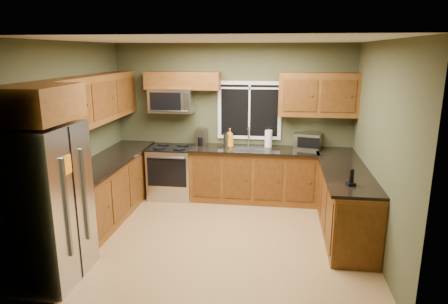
% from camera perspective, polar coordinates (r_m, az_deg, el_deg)
% --- Properties ---
extents(floor, '(4.20, 4.20, 0.00)m').
position_cam_1_polar(floor, '(5.83, -0.98, -11.86)').
color(floor, olive).
rests_on(floor, ground).
extents(ceiling, '(4.20, 4.20, 0.00)m').
position_cam_1_polar(ceiling, '(5.24, -1.11, 15.72)').
color(ceiling, white).
rests_on(ceiling, back_wall).
extents(back_wall, '(4.20, 0.00, 4.20)m').
position_cam_1_polar(back_wall, '(7.12, 1.21, 4.42)').
color(back_wall, '#414328').
rests_on(back_wall, ground).
extents(front_wall, '(4.20, 0.00, 4.20)m').
position_cam_1_polar(front_wall, '(3.67, -5.43, -5.12)').
color(front_wall, '#414328').
rests_on(front_wall, ground).
extents(left_wall, '(0.00, 3.60, 3.60)m').
position_cam_1_polar(left_wall, '(6.06, -21.07, 1.72)').
color(left_wall, '#414328').
rests_on(left_wall, ground).
extents(right_wall, '(0.00, 3.60, 3.60)m').
position_cam_1_polar(right_wall, '(5.46, 21.27, 0.41)').
color(right_wall, '#414328').
rests_on(right_wall, ground).
extents(window, '(1.12, 0.03, 1.02)m').
position_cam_1_polar(window, '(7.05, 3.64, 5.95)').
color(window, white).
rests_on(window, back_wall).
extents(base_cabinets_left, '(0.60, 2.65, 0.90)m').
position_cam_1_polar(base_cabinets_left, '(6.57, -16.10, -5.11)').
color(base_cabinets_left, brown).
rests_on(base_cabinets_left, ground).
extents(countertop_left, '(0.65, 2.65, 0.04)m').
position_cam_1_polar(countertop_left, '(6.43, -16.18, -1.16)').
color(countertop_left, black).
rests_on(countertop_left, base_cabinets_left).
extents(base_cabinets_back, '(2.17, 0.60, 0.90)m').
position_cam_1_polar(base_cabinets_back, '(7.01, 4.26, -3.36)').
color(base_cabinets_back, brown).
rests_on(base_cabinets_back, ground).
extents(countertop_back, '(2.17, 0.65, 0.04)m').
position_cam_1_polar(countertop_back, '(6.86, 4.32, 0.32)').
color(countertop_back, black).
rests_on(countertop_back, base_cabinets_back).
extents(base_cabinets_peninsula, '(0.60, 2.52, 0.90)m').
position_cam_1_polar(base_cabinets_peninsula, '(6.17, 16.68, -6.43)').
color(base_cabinets_peninsula, brown).
rests_on(base_cabinets_peninsula, ground).
extents(countertop_peninsula, '(0.65, 2.50, 0.04)m').
position_cam_1_polar(countertop_peninsula, '(6.03, 16.75, -2.21)').
color(countertop_peninsula, black).
rests_on(countertop_peninsula, base_cabinets_peninsula).
extents(upper_cabinets_left, '(0.33, 2.65, 0.72)m').
position_cam_1_polar(upper_cabinets_left, '(6.32, -18.10, 7.14)').
color(upper_cabinets_left, brown).
rests_on(upper_cabinets_left, left_wall).
extents(upper_cabinets_back_left, '(1.30, 0.33, 0.30)m').
position_cam_1_polar(upper_cabinets_back_left, '(7.02, -5.93, 10.13)').
color(upper_cabinets_back_left, brown).
rests_on(upper_cabinets_back_left, back_wall).
extents(upper_cabinets_back_right, '(1.30, 0.33, 0.72)m').
position_cam_1_polar(upper_cabinets_back_right, '(6.87, 13.29, 7.98)').
color(upper_cabinets_back_right, brown).
rests_on(upper_cabinets_back_right, back_wall).
extents(upper_cabinet_over_fridge, '(0.72, 0.90, 0.38)m').
position_cam_1_polar(upper_cabinet_over_fridge, '(4.67, -25.53, 6.30)').
color(upper_cabinet_over_fridge, brown).
rests_on(upper_cabinet_over_fridge, left_wall).
extents(refrigerator, '(0.74, 0.90, 1.80)m').
position_cam_1_polar(refrigerator, '(4.93, -24.12, -6.79)').
color(refrigerator, '#B7B7BC').
rests_on(refrigerator, ground).
extents(range, '(0.76, 0.69, 0.94)m').
position_cam_1_polar(range, '(7.21, -7.46, -2.79)').
color(range, '#B7B7BC').
rests_on(range, ground).
extents(microwave, '(0.76, 0.41, 0.42)m').
position_cam_1_polar(microwave, '(7.08, -7.50, 7.34)').
color(microwave, '#B7B7BC').
rests_on(microwave, back_wall).
extents(sink, '(0.60, 0.42, 0.36)m').
position_cam_1_polar(sink, '(6.87, 3.38, 0.65)').
color(sink, slate).
rests_on(sink, countertop_back).
extents(toaster_oven, '(0.49, 0.42, 0.27)m').
position_cam_1_polar(toaster_oven, '(6.97, 11.87, 1.59)').
color(toaster_oven, '#B7B7BC').
rests_on(toaster_oven, countertop_back).
extents(coffee_maker, '(0.18, 0.24, 0.29)m').
position_cam_1_polar(coffee_maker, '(7.10, -3.26, 2.10)').
color(coffee_maker, slate).
rests_on(coffee_maker, countertop_back).
extents(kettle, '(0.19, 0.19, 0.29)m').
position_cam_1_polar(kettle, '(6.95, 0.56, 1.84)').
color(kettle, '#B7B7BC').
rests_on(kettle, countertop_back).
extents(paper_towel_roll, '(0.14, 0.14, 0.33)m').
position_cam_1_polar(paper_towel_roll, '(6.96, 6.36, 1.90)').
color(paper_towel_roll, white).
rests_on(paper_towel_roll, countertop_back).
extents(soap_bottle_a, '(0.14, 0.14, 0.33)m').
position_cam_1_polar(soap_bottle_a, '(6.91, 0.85, 2.04)').
color(soap_bottle_a, orange).
rests_on(soap_bottle_a, countertop_back).
extents(soap_bottle_c, '(0.14, 0.14, 0.15)m').
position_cam_1_polar(soap_bottle_c, '(7.05, 0.32, 1.54)').
color(soap_bottle_c, white).
rests_on(soap_bottle_c, countertop_back).
extents(cordless_phone, '(0.12, 0.12, 0.21)m').
position_cam_1_polar(cordless_phone, '(5.20, 17.70, -3.92)').
color(cordless_phone, black).
rests_on(cordless_phone, countertop_peninsula).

